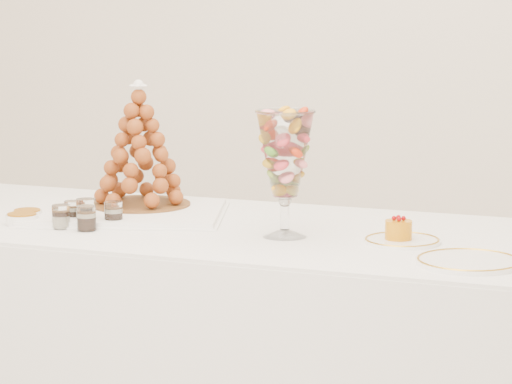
% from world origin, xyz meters
% --- Properties ---
extents(buffet_table, '(2.15, 0.87, 0.81)m').
position_xyz_m(buffet_table, '(-0.10, 0.27, 0.41)').
color(buffet_table, white).
rests_on(buffet_table, ground).
extents(lace_tray, '(0.67, 0.58, 0.02)m').
position_xyz_m(lace_tray, '(-0.45, 0.31, 0.82)').
color(lace_tray, white).
rests_on(lace_tray, buffet_table).
extents(macaron_vase, '(0.16, 0.16, 0.35)m').
position_xyz_m(macaron_vase, '(0.10, 0.19, 1.04)').
color(macaron_vase, white).
rests_on(macaron_vase, buffet_table).
extents(cake_plate, '(0.21, 0.21, 0.01)m').
position_xyz_m(cake_plate, '(0.43, 0.22, 0.82)').
color(cake_plate, white).
rests_on(cake_plate, buffet_table).
extents(spare_plate, '(0.26, 0.26, 0.01)m').
position_xyz_m(spare_plate, '(0.64, 0.03, 0.82)').
color(spare_plate, white).
rests_on(spare_plate, buffet_table).
extents(verrine_a, '(0.05, 0.05, 0.06)m').
position_xyz_m(verrine_a, '(-0.54, 0.16, 0.85)').
color(verrine_a, white).
rests_on(verrine_a, buffet_table).
extents(verrine_b, '(0.06, 0.06, 0.08)m').
position_xyz_m(verrine_b, '(-0.49, 0.15, 0.85)').
color(verrine_b, white).
rests_on(verrine_b, buffet_table).
extents(verrine_c, '(0.06, 0.06, 0.07)m').
position_xyz_m(verrine_c, '(-0.41, 0.16, 0.85)').
color(verrine_c, white).
rests_on(verrine_c, buffet_table).
extents(verrine_d, '(0.05, 0.05, 0.07)m').
position_xyz_m(verrine_d, '(-0.53, 0.07, 0.85)').
color(verrine_d, white).
rests_on(verrine_d, buffet_table).
extents(verrine_e, '(0.07, 0.07, 0.07)m').
position_xyz_m(verrine_e, '(-0.44, 0.07, 0.85)').
color(verrine_e, white).
rests_on(verrine_e, buffet_table).
extents(ramekin_back, '(0.09, 0.09, 0.03)m').
position_xyz_m(ramekin_back, '(-0.69, 0.15, 0.83)').
color(ramekin_back, white).
rests_on(ramekin_back, buffet_table).
extents(ramekin_front, '(0.09, 0.09, 0.03)m').
position_xyz_m(ramekin_front, '(-0.66, 0.08, 0.83)').
color(ramekin_front, white).
rests_on(ramekin_front, buffet_table).
extents(croquembouche, '(0.31, 0.31, 0.38)m').
position_xyz_m(croquembouche, '(-0.44, 0.40, 1.02)').
color(croquembouche, brown).
rests_on(croquembouche, lace_tray).
extents(mousse_cake, '(0.07, 0.07, 0.06)m').
position_xyz_m(mousse_cake, '(0.42, 0.22, 0.85)').
color(mousse_cake, orange).
rests_on(mousse_cake, cake_plate).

